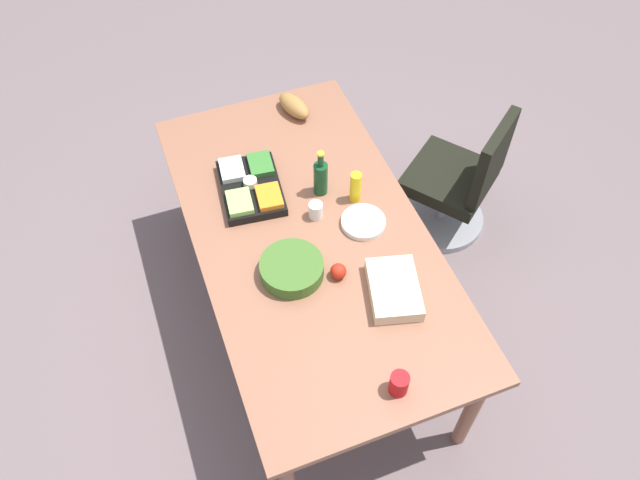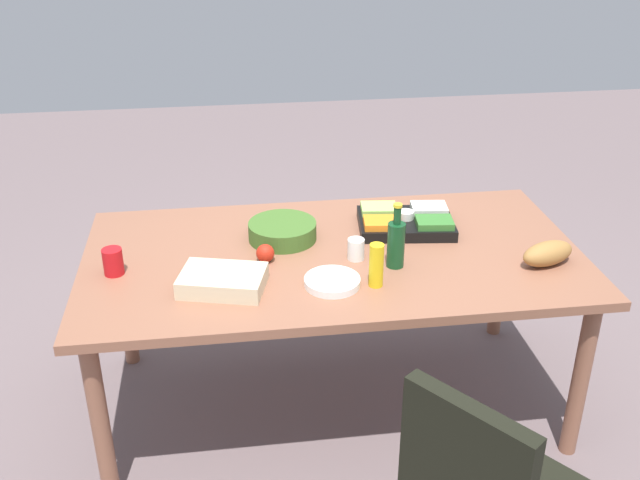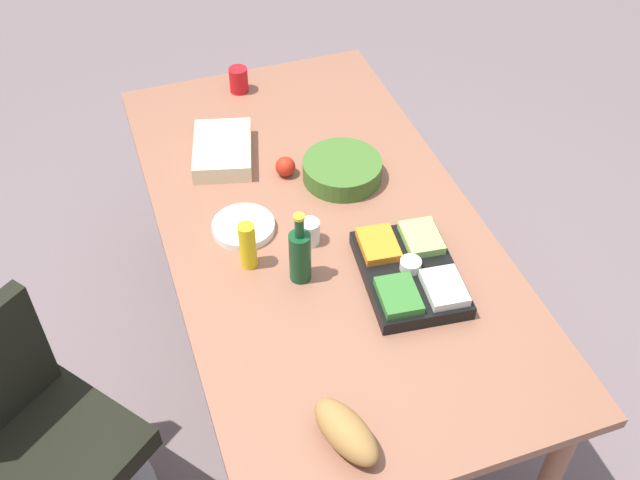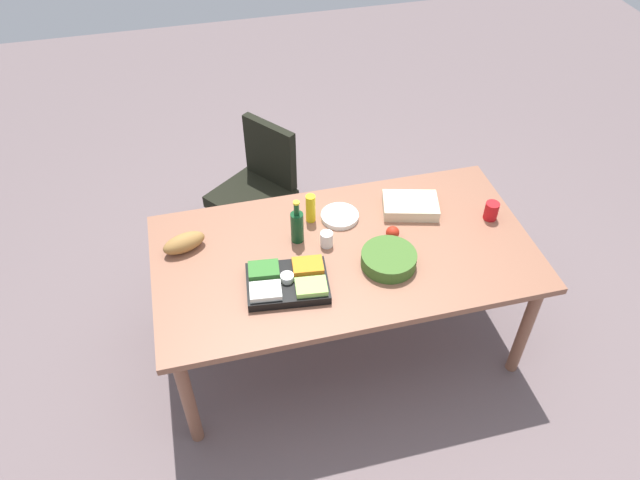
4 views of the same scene
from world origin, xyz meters
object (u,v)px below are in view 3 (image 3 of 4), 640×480
Objects in this scene: paper_cup at (310,232)px; veggie_tray at (410,271)px; conference_table at (320,236)px; paper_plate_stack at (243,227)px; mustard_bottle at (248,246)px; sheet_cake at (223,150)px; salad_bowl at (342,170)px; wine_bottle at (300,254)px; bread_loaf at (346,432)px; apple_red at (285,167)px; office_chair at (49,456)px; red_solo_cup at (239,80)px.

veggie_tray is at bearing 42.71° from paper_cup.
paper_plate_stack is at bearing -99.52° from conference_table.
mustard_bottle is at bearing -67.31° from conference_table.
salad_bowl is at bearing 55.90° from sheet_cake.
sheet_cake is at bearing -172.76° from wine_bottle.
salad_bowl is at bearing 144.72° from wine_bottle.
bread_loaf reaches higher than apple_red.
paper_plate_stack is 0.69× the size of sheet_cake.
wine_bottle is (0.70, 0.09, 0.07)m from sheet_cake.
paper_plate_stack is at bearing 171.48° from mustard_bottle.
salad_bowl is (-0.54, 1.23, 0.49)m from office_chair.
paper_plate_stack is 2.89× the size of apple_red.
mustard_bottle reaches higher than sheet_cake.
paper_plate_stack is 0.19m from mustard_bottle.
office_chair is 1.09m from wine_bottle.
veggie_tray is at bearing 27.39° from conference_table.
veggie_tray reaches higher than sheet_cake.
mustard_bottle is at bearing -127.30° from wine_bottle.
sheet_cake is 0.71× the size of veggie_tray.
office_chair is 11.98× the size of apple_red.
office_chair reaches higher than veggie_tray.
conference_table is at bearing 147.52° from wine_bottle.
sheet_cake is (-0.47, -0.24, 0.11)m from conference_table.
paper_cup is at bearing -137.29° from veggie_tray.
mustard_bottle is 0.49m from apple_red.
paper_cup is at bearing -38.21° from salad_bowl.
wine_bottle is at bearing -28.96° from paper_cup.
red_solo_cup reaches higher than paper_cup.
wine_bottle is 0.61× the size of veggie_tray.
paper_cup reaches higher than apple_red.
red_solo_cup is at bearing -176.21° from conference_table.
sheet_cake is at bearing -131.79° from apple_red.
paper_plate_stack is at bearing -4.19° from sheet_cake.
paper_cup is at bearing -37.96° from conference_table.
paper_plate_stack is 0.24m from paper_cup.
red_solo_cup is at bearing 167.07° from mustard_bottle.
paper_cup is at bearing 151.04° from wine_bottle.
mustard_bottle is at bearing -116.28° from veggie_tray.
wine_bottle is 3.64× the size of apple_red.
salad_bowl is 0.53m from wine_bottle.
salad_bowl reaches higher than conference_table.
office_chair reaches higher than paper_cup.
office_chair is at bearing -75.84° from paper_cup.
apple_red is at bearing -114.52° from salad_bowl.
conference_table is 0.42m from veggie_tray.
paper_cup is at bearing -0.42° from red_solo_cup.
office_chair is 1.01m from paper_plate_stack.
office_chair is 4.14× the size of paper_plate_stack.
salad_bowl reaches higher than sheet_cake.
office_chair is 5.12× the size of mustard_bottle.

